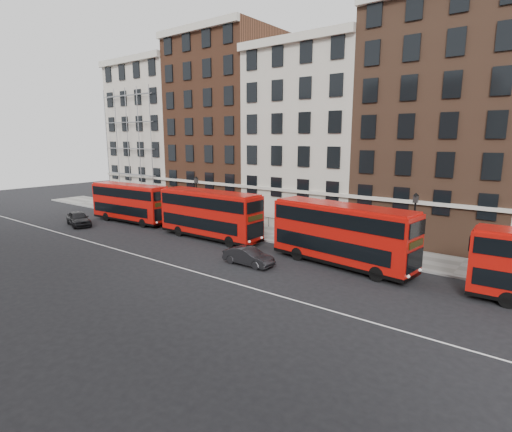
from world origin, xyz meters
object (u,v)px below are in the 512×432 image
Objects in this scene: car_front at (248,256)px; bus_a at (130,202)px; car_rear at (78,218)px; bus_b at (209,213)px; bus_c at (341,233)px.

bus_a is at bearing 78.39° from car_front.
bus_a is 5.66m from car_rear.
car_front is at bearing -27.02° from bus_b.
bus_c is (13.45, 0.00, 0.05)m from bus_b.
car_rear is at bearing -163.64° from bus_b.
car_rear is (-15.45, -4.54, -1.66)m from bus_b.
bus_a is 20.77m from car_front.
bus_b is at bearing -3.48° from bus_a.
bus_c is 29.30m from car_rear.
bus_a is 0.93× the size of bus_c.
bus_b is at bearing -173.08° from bus_c.
bus_b is (12.44, 0.00, 0.12)m from bus_a.
bus_c is at bearing -54.69° from car_front.
bus_c is at bearing -64.83° from car_rear.
bus_b is 9.02m from car_front.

